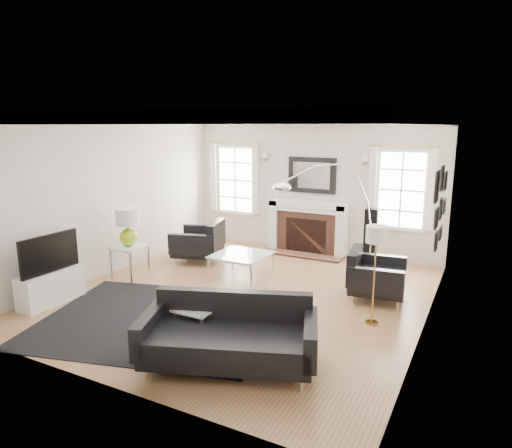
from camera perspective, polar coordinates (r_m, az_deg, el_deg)
The scene contains 25 objects.
floor at distance 7.48m, azimuth -1.43°, elevation -8.73°, with size 6.00×6.00×0.00m, color olive.
back_wall at distance 9.81m, azimuth 7.04°, elevation 4.64°, with size 5.50×0.04×2.80m, color beige.
front_wall at distance 4.77m, azimuth -19.21°, elevation -3.94°, with size 5.50×0.04×2.80m, color beige.
left_wall at distance 8.75m, azimuth -17.48°, elevation 3.27°, with size 0.04×6.00×2.80m, color beige.
right_wall at distance 6.28m, azimuth 21.06°, elevation -0.31°, with size 0.04×6.00×2.80m, color beige.
ceiling at distance 6.99m, azimuth -1.55°, elevation 13.24°, with size 5.50×6.00×0.02m, color white.
crown_molding at distance 6.99m, azimuth -1.55°, elevation 12.75°, with size 5.50×6.00×0.12m, color white.
fireplace at distance 9.76m, azimuth 6.48°, elevation -0.50°, with size 1.70×0.69×1.11m.
mantel_mirror at distance 9.73m, azimuth 6.98°, elevation 6.07°, with size 1.05×0.07×0.75m.
window_left at distance 10.54m, azimuth -2.56°, elevation 5.55°, with size 1.24×0.15×1.62m.
window_right at distance 9.27m, azimuth 17.72°, elevation 4.09°, with size 1.24×0.15×1.62m.
gallery_wall at distance 7.53m, azimuth 22.06°, elevation 2.60°, with size 0.04×1.73×1.29m.
tv_unit at distance 7.67m, azimuth -24.29°, elevation -6.70°, with size 0.35×1.00×1.09m.
area_rug at distance 6.70m, azimuth -12.30°, elevation -11.54°, with size 3.13×2.61×0.01m, color black.
sofa at distance 5.30m, azimuth -3.32°, elevation -13.81°, with size 2.14×1.51×0.64m.
armchair_left at distance 9.22m, azimuth -6.91°, elevation -2.33°, with size 1.12×1.20×0.67m.
armchair_right at distance 7.44m, azimuth 14.50°, elevation -6.37°, with size 0.95×1.04×0.63m.
coffee_table at distance 8.21m, azimuth -1.84°, elevation -3.98°, with size 0.94×0.94×0.42m.
side_table_left at distance 8.40m, azimuth -15.53°, elevation -3.37°, with size 0.54×0.54×0.59m.
nesting_table at distance 5.67m, azimuth -7.55°, elevation -11.47°, with size 0.47×0.40×0.52m.
gourd_lamp at distance 8.28m, azimuth -15.72°, elevation -0.05°, with size 0.42×0.42×0.68m.
orange_vase at distance 5.59m, azimuth -7.61°, elevation -9.40°, with size 0.12×0.12×0.19m.
arc_floor_lamp at distance 7.85m, azimuth 8.99°, elevation 0.87°, with size 1.50×1.39×2.13m.
stick_floor_lamp at distance 6.25m, azimuth 14.80°, elevation -1.89°, with size 0.28×0.28×1.38m.
speaker_tower at distance 8.80m, azimuth 14.12°, elevation -1.88°, with size 0.24×0.24×1.18m, color black.
Camera 1 is at (3.38, -6.12, 2.67)m, focal length 32.00 mm.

